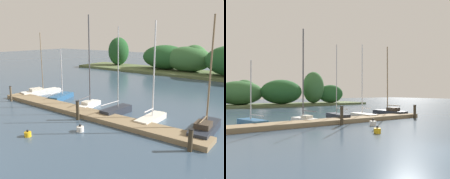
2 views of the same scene
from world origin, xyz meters
The scene contains 11 objects.
dock_pier centered at (0.00, 11.20, 0.17)m, with size 20.45×1.80×0.35m.
far_shore centered at (0.30, 37.95, 2.41)m, with size 46.09×8.11×6.79m.
sailboat_1 centered at (-5.61, 13.69, 0.29)m, with size 1.78×3.44×5.12m.
sailboat_2 centered at (-1.32, 13.18, 0.53)m, with size 1.43×3.24×8.17m.
sailboat_3 centered at (1.99, 13.00, 0.36)m, with size 1.23×3.50×7.12m.
sailboat_4 centered at (5.19, 13.09, 0.39)m, with size 1.06×3.40×7.47m.
sailboat_5 centered at (9.13, 13.31, 0.43)m, with size 1.49×4.33×7.74m.
mooring_piling_1 centered at (0.45, 9.94, 0.77)m, with size 0.29×0.29×1.53m.
mooring_piling_2 centered at (9.35, 9.96, 0.68)m, with size 0.31×0.31×1.34m.
channel_buoy_0 centered at (0.22, 5.60, 0.17)m, with size 0.44×0.44×0.48m.
channel_buoy_1 centered at (2.29, 8.32, 0.19)m, with size 0.51×0.51×0.53m.
Camera 2 is at (-9.95, -5.33, 2.60)m, focal length 37.31 mm.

